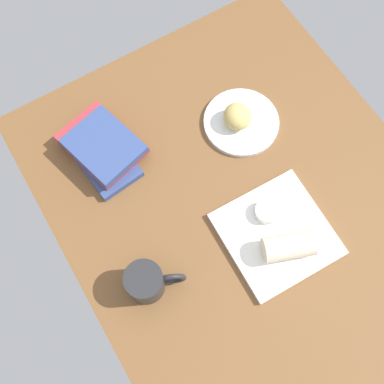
{
  "coord_description": "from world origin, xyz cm",
  "views": [
    {
      "loc": [
        -27.52,
        32.13,
        119.42
      ],
      "look_at": [
        8.35,
        10.39,
        7.0
      ],
      "focal_mm": 45.09,
      "sensor_mm": 36.0,
      "label": 1
    }
  ],
  "objects": [
    {
      "name": "dining_table",
      "position": [
        0.0,
        0.0,
        2.0
      ],
      "size": [
        110.0,
        90.0,
        4.0
      ],
      "primitive_type": "cube",
      "color": "brown",
      "rests_on": "ground"
    },
    {
      "name": "scone_pastry",
      "position": [
        19.78,
        -10.44,
        8.41
      ],
      "size": [
        9.06,
        8.89,
        6.02
      ],
      "primitive_type": "ellipsoid",
      "rotation": [
        0.0,
        0.0,
        2.92
      ],
      "color": "tan",
      "rests_on": "round_plate"
    },
    {
      "name": "coffee_mug",
      "position": [
        -5.7,
        31.06,
        8.98
      ],
      "size": [
        8.97,
        13.47,
        9.76
      ],
      "color": "#262628",
      "rests_on": "dining_table"
    },
    {
      "name": "breakfast_wrap",
      "position": [
        -15.71,
        -1.65,
        8.71
      ],
      "size": [
        10.18,
        13.55,
        6.22
      ],
      "primitive_type": "cylinder",
      "rotation": [
        1.57,
        0.0,
        5.91
      ],
      "color": "beige",
      "rests_on": "square_plate"
    },
    {
      "name": "sauce_cup",
      "position": [
        -5.6,
        -2.66,
        7.0
      ],
      "size": [
        5.99,
        5.99,
        2.61
      ],
      "color": "silver",
      "rests_on": "square_plate"
    },
    {
      "name": "book_stack",
      "position": [
        30.44,
        23.99,
        7.37
      ],
      "size": [
        24.96,
        19.59,
        6.77
      ],
      "color": "#33477F",
      "rests_on": "dining_table"
    },
    {
      "name": "round_plate",
      "position": [
        19.34,
        -11.76,
        4.7
      ],
      "size": [
        20.28,
        20.28,
        1.4
      ],
      "primitive_type": "cylinder",
      "color": "white",
      "rests_on": "dining_table"
    },
    {
      "name": "square_plate",
      "position": [
        -11.21,
        -2.1,
        4.8
      ],
      "size": [
        25.96,
        25.96,
        1.6
      ],
      "primitive_type": "cube",
      "rotation": [
        0.0,
        0.0,
        -0.04
      ],
      "color": "white",
      "rests_on": "dining_table"
    }
  ]
}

